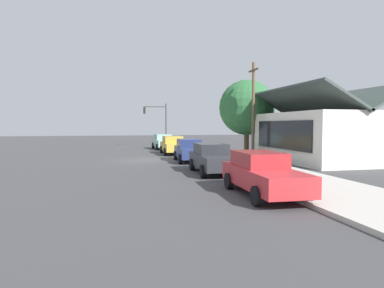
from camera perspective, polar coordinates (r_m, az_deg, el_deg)
name	(u,v)px	position (r m, az deg, el deg)	size (l,w,h in m)	color
ground_plane	(149,160)	(25.60, -7.23, -2.66)	(120.00, 120.00, 0.00)	#424244
sidewalk_curb	(221,157)	(26.71, 4.82, -2.23)	(60.00, 4.20, 0.16)	beige
car_seafoam	(163,142)	(36.73, -4.83, 0.40)	(4.49, 2.20, 1.59)	#9ED1BC
car_mustard	(173,145)	(30.55, -3.19, -0.16)	(4.85, 2.11, 1.59)	gold
car_navy	(190,150)	(24.31, -0.42, -1.03)	(4.62, 2.13, 1.59)	navy
car_charcoal	(212,158)	(18.45, 3.42, -2.38)	(4.72, 2.08, 1.59)	#2D3035
car_cherry	(262,173)	(12.97, 11.68, -4.82)	(4.89, 2.05, 1.59)	red
storefront_building	(321,135)	(26.11, 20.77, 1.42)	(10.07, 6.39, 5.24)	silver
shade_tree	(247,108)	(30.82, 9.17, 6.03)	(4.92, 4.92, 6.62)	brown
traffic_light_main	(157,118)	(41.30, -5.84, 4.42)	(0.37, 2.79, 5.20)	#383833
utility_pole_wooden	(253,108)	(27.33, 10.23, 5.93)	(1.80, 0.24, 7.50)	brown
fire_hydrant_red	(193,149)	(29.90, 0.10, -0.84)	(0.22, 0.22, 0.71)	red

